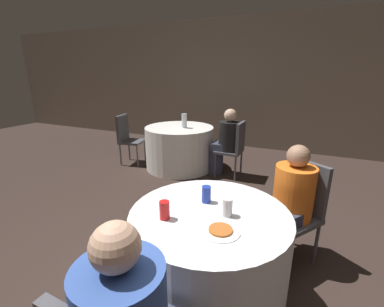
# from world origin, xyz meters

# --- Properties ---
(ground_plane) EXTENTS (16.00, 16.00, 0.00)m
(ground_plane) POSITION_xyz_m (0.00, 0.00, 0.00)
(ground_plane) COLOR #332621
(wall_back) EXTENTS (16.00, 0.06, 2.80)m
(wall_back) POSITION_xyz_m (0.00, 4.50, 1.40)
(wall_back) COLOR #7A6B5B
(wall_back) RESTS_ON ground_plane
(table_near) EXTENTS (1.09, 1.09, 0.74)m
(table_near) POSITION_xyz_m (0.09, 0.11, 0.37)
(table_near) COLOR silver
(table_near) RESTS_ON ground_plane
(table_far) EXTENTS (1.20, 1.20, 0.74)m
(table_far) POSITION_xyz_m (-1.41, 2.59, 0.37)
(table_far) COLOR white
(table_far) RESTS_ON ground_plane
(chair_near_northeast) EXTENTS (0.56, 0.56, 0.91)m
(chair_near_northeast) POSITION_xyz_m (0.63, 0.90, 0.54)
(chair_near_northeast) COLOR #47474C
(chair_near_northeast) RESTS_ON ground_plane
(chair_far_east) EXTENTS (0.41, 0.41, 0.91)m
(chair_far_east) POSITION_xyz_m (-0.40, 2.56, 0.54)
(chair_far_east) COLOR #47474C
(chair_far_east) RESTS_ON ground_plane
(chair_far_west) EXTENTS (0.47, 0.47, 0.91)m
(chair_far_west) POSITION_xyz_m (-2.41, 2.40, 0.54)
(chair_far_west) COLOR #47474C
(chair_far_west) RESTS_ON ground_plane
(person_orange_shirt) EXTENTS (0.45, 0.48, 1.09)m
(person_orange_shirt) POSITION_xyz_m (0.54, 0.76, 0.55)
(person_orange_shirt) COLOR #33384C
(person_orange_shirt) RESTS_ON ground_plane
(person_black_shirt) EXTENTS (0.52, 0.35, 1.11)m
(person_black_shirt) POSITION_xyz_m (-0.56, 2.56, 0.57)
(person_black_shirt) COLOR #33384C
(person_black_shirt) RESTS_ON ground_plane
(pizza_plate_near) EXTENTS (0.24, 0.24, 0.02)m
(pizza_plate_near) POSITION_xyz_m (0.22, -0.07, 0.75)
(pizza_plate_near) COLOR white
(pizza_plate_near) RESTS_ON table_near
(soda_can_silver) EXTENTS (0.07, 0.07, 0.12)m
(soda_can_silver) POSITION_xyz_m (0.21, 0.11, 0.81)
(soda_can_silver) COLOR silver
(soda_can_silver) RESTS_ON table_near
(soda_can_red) EXTENTS (0.07, 0.07, 0.12)m
(soda_can_red) POSITION_xyz_m (-0.15, -0.09, 0.81)
(soda_can_red) COLOR red
(soda_can_red) RESTS_ON table_near
(soda_can_blue) EXTENTS (0.07, 0.07, 0.12)m
(soda_can_blue) POSITION_xyz_m (0.01, 0.23, 0.81)
(soda_can_blue) COLOR #1E38A5
(soda_can_blue) RESTS_ON table_near
(bottle_far) EXTENTS (0.09, 0.09, 0.24)m
(bottle_far) POSITION_xyz_m (-1.30, 2.56, 0.87)
(bottle_far) COLOR silver
(bottle_far) RESTS_ON table_far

